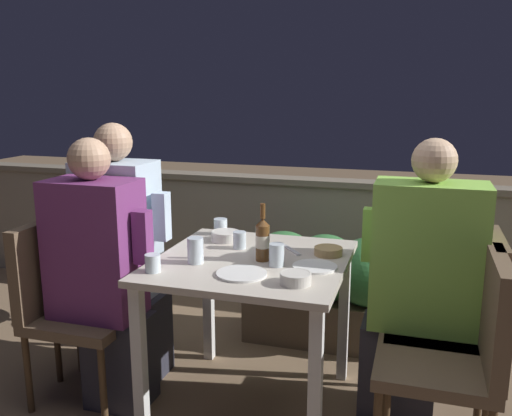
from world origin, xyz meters
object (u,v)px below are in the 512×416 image
person_purple_stripe (102,275)px  chair_right_far (465,313)px  person_blue_shirt (124,252)px  person_green_blouse (419,283)px  chair_right_near (464,344)px  chair_left_far (92,275)px  chair_left_near (67,294)px  beer_bottle (263,239)px  potted_plant (75,260)px

person_purple_stripe → chair_right_far: (1.61, 0.32, -0.12)m
person_blue_shirt → person_green_blouse: size_ratio=1.03×
person_blue_shirt → chair_right_far: person_blue_shirt is taller
chair_right_near → chair_right_far: (0.02, 0.31, 0.00)m
chair_left_far → person_green_blouse: (1.65, 0.05, 0.12)m
chair_left_near → chair_right_far: same height
chair_right_near → chair_left_near: bearing=-179.9°
person_purple_stripe → person_green_blouse: bearing=12.7°
person_green_blouse → chair_left_far: bearing=-178.4°
beer_bottle → person_purple_stripe: bearing=-169.2°
chair_left_near → chair_right_near: 1.79m
chair_left_near → chair_left_far: bearing=98.8°
person_purple_stripe → chair_left_far: size_ratio=1.45×
chair_right_near → person_green_blouse: (-0.18, 0.31, 0.12)m
person_green_blouse → person_purple_stripe: bearing=-167.3°
chair_left_far → chair_right_near: bearing=-8.3°
person_purple_stripe → chair_right_near: (1.59, 0.00, -0.12)m
chair_left_near → person_green_blouse: (1.61, 0.32, 0.12)m
chair_left_far → beer_bottle: 1.04m
person_blue_shirt → chair_right_near: 1.66m
chair_left_near → chair_left_far: same height
person_purple_stripe → person_green_blouse: 1.44m
chair_left_near → person_green_blouse: size_ratio=0.68×
chair_right_far → person_blue_shirt: bearing=-178.4°
chair_left_near → person_purple_stripe: bearing=-0.0°
person_blue_shirt → beer_bottle: size_ratio=5.12×
chair_right_near → chair_right_far: size_ratio=1.00×
chair_right_far → chair_left_near: bearing=-170.0°
chair_left_far → person_blue_shirt: bearing=0.0°
chair_left_near → person_green_blouse: person_green_blouse is taller
chair_right_far → potted_plant: 2.33m
person_blue_shirt → beer_bottle: 0.81m
chair_left_far → chair_right_near: same height
person_blue_shirt → beer_bottle: (0.78, -0.13, 0.17)m
person_purple_stripe → beer_bottle: (0.74, 0.14, 0.20)m
chair_left_far → chair_right_far: same height
chair_right_far → person_green_blouse: (-0.20, 0.00, 0.12)m
person_blue_shirt → chair_right_far: (1.65, 0.05, -0.15)m
chair_left_far → chair_right_near: size_ratio=1.00×
person_purple_stripe → chair_right_near: size_ratio=1.45×
chair_left_near → person_blue_shirt: (0.16, 0.27, 0.15)m
chair_right_far → potted_plant: bearing=169.9°
chair_left_near → chair_right_near: (1.79, 0.00, 0.00)m
person_blue_shirt → person_green_blouse: person_blue_shirt is taller
chair_left_near → person_blue_shirt: 0.35m
chair_left_far → chair_right_far: size_ratio=1.00×
chair_right_far → potted_plant: chair_right_far is taller
person_green_blouse → potted_plant: bearing=168.9°
person_blue_shirt → person_green_blouse: (1.45, 0.05, -0.03)m
chair_right_near → chair_right_far: 0.31m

